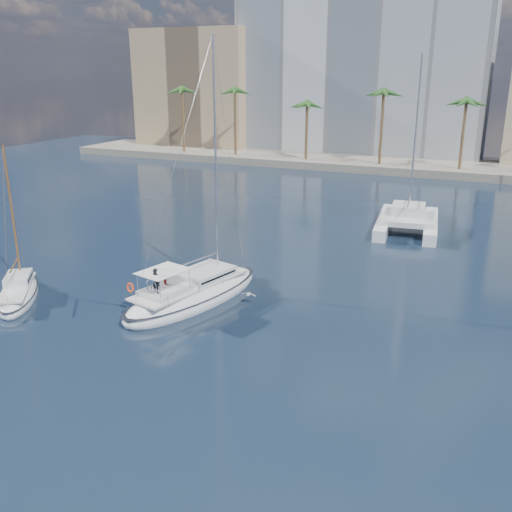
% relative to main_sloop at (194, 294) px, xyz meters
% --- Properties ---
extents(ground, '(160.00, 160.00, 0.00)m').
position_rel_main_sloop_xyz_m(ground, '(5.37, -0.68, -0.54)').
color(ground, black).
rests_on(ground, ground).
extents(quay, '(120.00, 14.00, 1.20)m').
position_rel_main_sloop_xyz_m(quay, '(5.37, 60.32, 0.06)').
color(quay, gray).
rests_on(quay, ground).
extents(building_modern, '(42.00, 16.00, 28.00)m').
position_rel_main_sloop_xyz_m(building_modern, '(-6.63, 72.32, 13.46)').
color(building_modern, silver).
rests_on(building_modern, ground).
extents(building_tan_left, '(22.00, 14.00, 22.00)m').
position_rel_main_sloop_xyz_m(building_tan_left, '(-36.63, 68.32, 10.46)').
color(building_tan_left, tan).
rests_on(building_tan_left, ground).
extents(palm_left, '(3.60, 3.60, 12.30)m').
position_rel_main_sloop_xyz_m(palm_left, '(-28.63, 56.32, 9.74)').
color(palm_left, brown).
rests_on(palm_left, ground).
extents(palm_centre, '(3.60, 3.60, 12.30)m').
position_rel_main_sloop_xyz_m(palm_centre, '(5.37, 56.32, 9.74)').
color(palm_centre, brown).
rests_on(palm_centre, ground).
extents(main_sloop, '(6.71, 12.68, 17.97)m').
position_rel_main_sloop_xyz_m(main_sloop, '(0.00, 0.00, 0.00)').
color(main_sloop, white).
rests_on(main_sloop, ground).
extents(small_sloop, '(6.37, 7.55, 10.90)m').
position_rel_main_sloop_xyz_m(small_sloop, '(-11.18, -4.54, -0.13)').
color(small_sloop, white).
rests_on(small_sloop, ground).
extents(catamaran, '(6.86, 11.81, 16.50)m').
position_rel_main_sloop_xyz_m(catamaran, '(10.16, 24.33, 0.59)').
color(catamaran, white).
rests_on(catamaran, ground).
extents(seagull, '(1.12, 0.48, 0.21)m').
position_rel_main_sloop_xyz_m(seagull, '(3.62, 1.06, 0.15)').
color(seagull, silver).
rests_on(seagull, ground).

